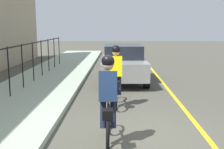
# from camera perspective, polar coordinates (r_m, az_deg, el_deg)

# --- Properties ---
(ground_plane) EXTENTS (80.00, 80.00, 0.00)m
(ground_plane) POSITION_cam_1_polar(r_m,az_deg,el_deg) (6.23, 4.30, -12.62)
(ground_plane) COLOR #4C4B40
(lane_line_centre) EXTENTS (36.00, 0.12, 0.01)m
(lane_line_centre) POSITION_cam_1_polar(r_m,az_deg,el_deg) (6.52, 18.81, -12.07)
(lane_line_centre) COLOR yellow
(lane_line_centre) RESTS_ON ground
(cyclist_lead) EXTENTS (1.71, 0.37, 1.83)m
(cyclist_lead) POSITION_cam_1_polar(r_m,az_deg,el_deg) (8.31, 0.80, -0.34)
(cyclist_lead) COLOR black
(cyclist_lead) RESTS_ON ground
(cyclist_follow) EXTENTS (1.71, 0.37, 1.83)m
(cyclist_follow) POSITION_cam_1_polar(r_m,az_deg,el_deg) (5.62, -0.81, -5.28)
(cyclist_follow) COLOR black
(cyclist_follow) RESTS_ON ground
(parked_sedan_rear) EXTENTS (4.43, 1.98, 1.58)m
(parked_sedan_rear) POSITION_cam_1_polar(r_m,az_deg,el_deg) (12.27, 2.30, 2.54)
(parked_sedan_rear) COLOR gray
(parked_sedan_rear) RESTS_ON ground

